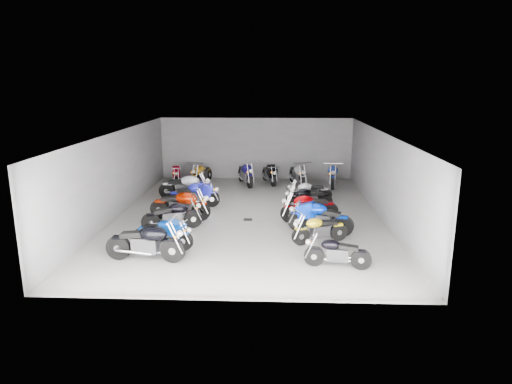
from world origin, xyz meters
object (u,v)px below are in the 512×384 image
motorcycle_right_c (320,218)px  motorcycle_right_f (309,192)px  motorcycle_left_b (164,233)px  motorcycle_back_c (246,174)px  motorcycle_left_e (194,195)px  motorcycle_back_b (202,174)px  motorcycle_left_a (146,242)px  motorcycle_right_a (337,252)px  motorcycle_back_d (270,174)px  motorcycle_left_f (186,187)px  motorcycle_back_f (333,175)px  motorcycle_right_d (309,207)px  motorcycle_right_e (308,199)px  motorcycle_back_a (176,174)px  motorcycle_left_d (181,205)px  drain_grate (248,220)px  motorcycle_back_e (298,175)px  motorcycle_right_b (319,229)px  motorcycle_left_c (173,216)px

motorcycle_right_c → motorcycle_right_f: bearing=18.5°
motorcycle_left_b → motorcycle_back_c: (1.96, 9.01, 0.09)m
motorcycle_left_e → motorcycle_back_b: 4.30m
motorcycle_left_a → motorcycle_right_a: motorcycle_left_a is taller
motorcycle_back_d → motorcycle_left_f: bearing=26.2°
motorcycle_left_a → motorcycle_back_c: (2.21, 10.06, 0.01)m
motorcycle_right_f → motorcycle_back_f: bearing=-38.9°
motorcycle_back_b → motorcycle_back_d: (3.39, 0.33, -0.02)m
motorcycle_left_b → motorcycle_right_d: size_ratio=0.90×
motorcycle_right_e → motorcycle_back_a: size_ratio=1.02×
motorcycle_right_a → motorcycle_back_f: 10.25m
motorcycle_left_b → motorcycle_left_d: 3.02m
drain_grate → motorcycle_back_e: (2.12, 5.85, 0.56)m
motorcycle_back_b → motorcycle_back_d: 3.41m
motorcycle_back_c → motorcycle_right_a: bearing=88.8°
motorcycle_left_d → motorcycle_back_e: size_ratio=1.01×
motorcycle_right_c → motorcycle_right_e: 2.84m
motorcycle_left_d → motorcycle_right_b: bearing=73.2°
motorcycle_left_d → motorcycle_left_b: bearing=10.3°
motorcycle_back_d → motorcycle_right_d: bearing=86.7°
motorcycle_left_d → motorcycle_back_f: (6.34, 5.86, 0.01)m
motorcycle_left_b → motorcycle_right_f: (4.86, 5.60, 0.01)m
motorcycle_left_c → motorcycle_right_a: size_ratio=1.10×
motorcycle_back_c → motorcycle_back_d: 1.23m
motorcycle_back_d → motorcycle_left_c: bearing=49.8°
motorcycle_left_c → motorcycle_right_b: bearing=57.1°
motorcycle_left_c → drain_grate: bearing=96.6°
motorcycle_left_f → drain_grate: bearing=52.3°
motorcycle_back_a → motorcycle_right_b: bearing=114.5°
motorcycle_right_e → motorcycle_back_c: bearing=14.1°
drain_grate → motorcycle_right_f: (2.44, 2.51, 0.48)m
motorcycle_left_b → motorcycle_left_e: bearing=-166.8°
motorcycle_right_d → motorcycle_back_e: (-0.14, 5.93, 0.03)m
motorcycle_right_d → motorcycle_left_e: bearing=54.4°
motorcycle_left_a → motorcycle_right_c: size_ratio=1.07×
drain_grate → motorcycle_left_c: motorcycle_left_c is taller
motorcycle_left_a → motorcycle_back_b: motorcycle_left_a is taller
motorcycle_back_d → motorcycle_back_e: size_ratio=0.91×
motorcycle_left_b → motorcycle_back_e: motorcycle_back_e is taller
motorcycle_left_f → motorcycle_right_d: 5.95m
motorcycle_right_c → motorcycle_back_c: motorcycle_back_c is taller
drain_grate → motorcycle_back_b: 6.53m
motorcycle_right_b → motorcycle_right_c: motorcycle_right_c is taller
motorcycle_right_f → motorcycle_back_f: 3.57m
motorcycle_left_e → motorcycle_back_b: bearing=176.1°
motorcycle_right_a → motorcycle_right_c: 2.96m
motorcycle_left_a → motorcycle_right_b: size_ratio=1.28×
motorcycle_left_b → motorcycle_right_a: (5.13, -1.31, -0.03)m
motorcycle_left_c → motorcycle_right_a: bearing=39.4°
motorcycle_left_f → motorcycle_back_a: motorcycle_left_f is taller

